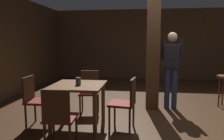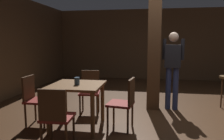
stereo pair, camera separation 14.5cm
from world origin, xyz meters
name	(u,v)px [view 1 (the left image)]	position (x,y,z in m)	size (l,w,h in m)	color
ground_plane	(161,114)	(0.00, 0.00, 0.00)	(10.80, 10.80, 0.00)	#422816
wall_back	(152,44)	(0.00, 4.50, 1.40)	(8.00, 0.10, 2.80)	brown
pillar	(153,47)	(-0.17, 0.44, 1.40)	(0.28, 0.28, 2.80)	#4C301C
dining_table	(78,92)	(-1.51, -0.90, 0.64)	(0.89, 0.89, 0.78)	brown
chair_south	(59,116)	(-1.54, -1.76, 0.51)	(0.44, 0.44, 0.89)	maroon
chair_north	(90,89)	(-1.51, -0.08, 0.51)	(0.47, 0.47, 0.89)	maroon
chair_west	(35,98)	(-2.32, -0.91, 0.51)	(0.42, 0.42, 0.89)	maroon
chair_east	(126,101)	(-0.68, -0.87, 0.51)	(0.47, 0.47, 0.89)	maroon
napkin_cup	(78,81)	(-1.49, -0.96, 0.84)	(0.09, 0.09, 0.13)	#33475B
standing_person	(172,65)	(0.24, 0.45, 1.00)	(0.47, 0.26, 1.72)	black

